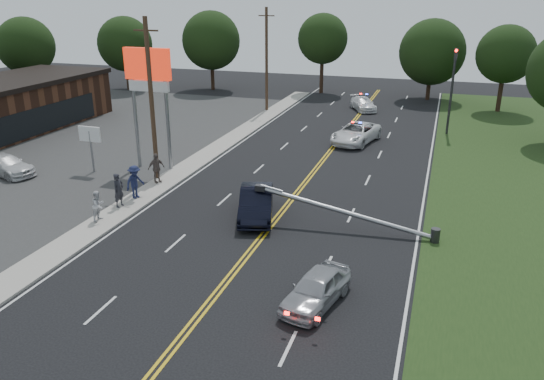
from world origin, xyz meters
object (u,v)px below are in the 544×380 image
(parked_car, at_px, (6,165))
(traffic_signal, at_px, (452,84))
(crashed_sedan, at_px, (256,203))
(small_sign, at_px, (90,138))
(emergency_b, at_px, (363,104))
(waiting_sedan, at_px, (316,289))
(bystander_c, at_px, (135,182))
(bystander_b, at_px, (98,206))
(utility_pole_far, at_px, (267,60))
(pylon_sign, at_px, (148,80))
(emergency_a, at_px, (356,133))
(bystander_a, at_px, (119,190))
(bystander_d, at_px, (156,168))
(utility_pole_mid, at_px, (151,101))
(fallen_streetlight, at_px, (355,215))

(parked_car, bearing_deg, traffic_signal, -40.84)
(traffic_signal, height_order, crashed_sedan, traffic_signal)
(small_sign, distance_m, emergency_b, 29.12)
(traffic_signal, bearing_deg, waiting_sedan, -98.54)
(parked_car, height_order, bystander_c, bystander_c)
(bystander_b, bearing_deg, traffic_signal, -33.51)
(emergency_b, bearing_deg, utility_pole_far, 174.51)
(pylon_sign, height_order, waiting_sedan, pylon_sign)
(crashed_sedan, distance_m, parked_car, 18.05)
(bystander_c, bearing_deg, emergency_a, -14.74)
(emergency_a, xyz_separation_m, bystander_c, (-9.96, -16.38, 0.32))
(bystander_a, distance_m, bystander_c, 1.43)
(traffic_signal, distance_m, parked_car, 34.27)
(parked_car, bearing_deg, bystander_c, -84.31)
(emergency_a, distance_m, bystander_a, 20.48)
(utility_pole_far, distance_m, crashed_sedan, 27.34)
(traffic_signal, relative_size, bystander_d, 3.76)
(bystander_a, bearing_deg, small_sign, 55.58)
(small_sign, distance_m, bystander_a, 7.40)
(parked_car, distance_m, emergency_a, 25.45)
(pylon_sign, height_order, crashed_sedan, pylon_sign)
(utility_pole_mid, distance_m, bystander_c, 5.40)
(emergency_a, relative_size, bystander_b, 3.45)
(parked_car, relative_size, bystander_c, 2.30)
(bystander_b, bearing_deg, bystander_a, 2.67)
(traffic_signal, height_order, utility_pole_mid, utility_pole_mid)
(parked_car, bearing_deg, pylon_sign, -50.80)
(waiting_sedan, relative_size, bystander_a, 2.03)
(utility_pole_mid, relative_size, emergency_a, 1.79)
(emergency_a, bearing_deg, bystander_d, -114.05)
(pylon_sign, distance_m, traffic_signal, 24.75)
(fallen_streetlight, xyz_separation_m, waiting_sedan, (-0.25, -7.04, -0.26))
(pylon_sign, distance_m, crashed_sedan, 12.19)
(small_sign, height_order, emergency_b, small_sign)
(traffic_signal, bearing_deg, small_sign, -141.10)
(small_sign, relative_size, traffic_signal, 0.44)
(waiting_sedan, relative_size, bystander_d, 2.06)
(bystander_b, bearing_deg, crashed_sedan, -66.22)
(small_sign, relative_size, utility_pole_far, 0.31)
(small_sign, bearing_deg, emergency_b, 61.23)
(bystander_a, relative_size, bystander_d, 1.02)
(pylon_sign, height_order, fallen_streetlight, pylon_sign)
(small_sign, bearing_deg, fallen_streetlight, -12.40)
(parked_car, distance_m, emergency_b, 33.70)
(emergency_a, height_order, bystander_d, bystander_d)
(fallen_streetlight, distance_m, crashed_sedan, 5.29)
(utility_pole_far, bearing_deg, bystander_c, -88.56)
(emergency_b, bearing_deg, pylon_sign, -140.33)
(small_sign, bearing_deg, emergency_a, 39.76)
(bystander_b, distance_m, bystander_d, 6.16)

